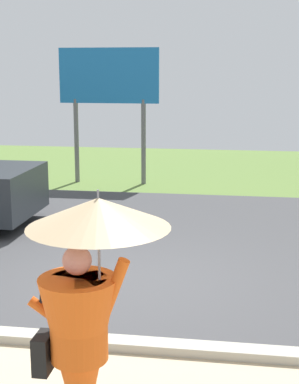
{
  "coord_description": "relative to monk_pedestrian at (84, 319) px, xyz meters",
  "views": [
    {
      "loc": [
        1.54,
        -7.71,
        2.98
      ],
      "look_at": [
        0.19,
        1.0,
        1.1
      ],
      "focal_mm": 54.34,
      "sensor_mm": 36.0,
      "label": 1
    }
  ],
  "objects": [
    {
      "name": "roadside_billboard",
      "position": [
        -2.24,
        10.88,
        1.42
      ],
      "size": [
        2.6,
        0.12,
        3.5
      ],
      "color": "slate",
      "rests_on": "ground_plane"
    },
    {
      "name": "ground_plane",
      "position": [
        -0.43,
        6.7,
        -1.17
      ],
      "size": [
        40.0,
        22.0,
        0.2
      ],
      "color": "#424244"
    },
    {
      "name": "monk_pedestrian",
      "position": [
        0.0,
        0.0,
        0.0
      ],
      "size": [
        1.1,
        1.06,
        2.13
      ],
      "rotation": [
        0.0,
        0.0,
        -0.26
      ],
      "color": "#E55B19",
      "rests_on": "ground_plane"
    }
  ]
}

